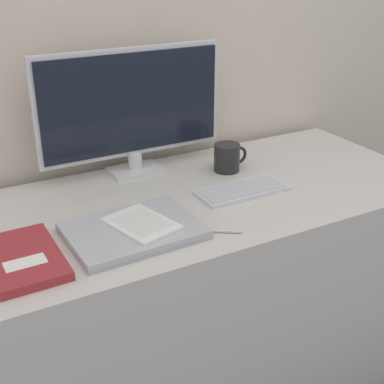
% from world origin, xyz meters
% --- Properties ---
extents(wall_back, '(3.60, 0.05, 2.40)m').
position_xyz_m(wall_back, '(0.00, 0.58, 1.20)').
color(wall_back, beige).
rests_on(wall_back, ground_plane).
extents(desk, '(1.52, 0.64, 0.72)m').
position_xyz_m(desk, '(0.00, 0.19, 0.36)').
color(desk, beige).
rests_on(desk, ground_plane).
extents(monitor, '(0.60, 0.11, 0.39)m').
position_xyz_m(monitor, '(-0.06, 0.45, 0.94)').
color(monitor, silver).
rests_on(monitor, desk).
extents(keyboard, '(0.27, 0.12, 0.01)m').
position_xyz_m(keyboard, '(0.16, 0.15, 0.73)').
color(keyboard, silver).
rests_on(keyboard, desk).
extents(laptop, '(0.33, 0.25, 0.02)m').
position_xyz_m(laptop, '(-0.23, 0.07, 0.73)').
color(laptop, '#A3A3A8').
rests_on(laptop, desk).
extents(ereader, '(0.17, 0.21, 0.01)m').
position_xyz_m(ereader, '(-0.20, 0.06, 0.75)').
color(ereader, white).
rests_on(ereader, laptop).
extents(notebook, '(0.17, 0.26, 0.02)m').
position_xyz_m(notebook, '(-0.50, 0.07, 0.73)').
color(notebook, maroon).
rests_on(notebook, desk).
extents(coffee_mug, '(0.12, 0.08, 0.09)m').
position_xyz_m(coffee_mug, '(0.21, 0.31, 0.77)').
color(coffee_mug, black).
rests_on(coffee_mug, desk).
extents(pen, '(0.11, 0.08, 0.01)m').
position_xyz_m(pen, '(-0.04, -0.02, 0.73)').
color(pen, silver).
rests_on(pen, desk).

